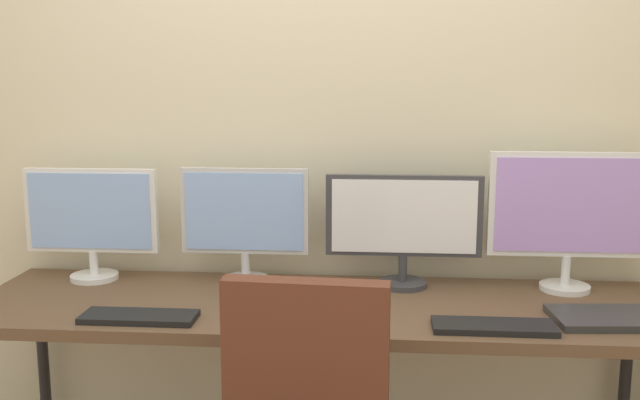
{
  "coord_description": "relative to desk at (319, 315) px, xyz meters",
  "views": [
    {
      "loc": [
        0.19,
        -1.75,
        1.51
      ],
      "look_at": [
        0.0,
        0.65,
        1.09
      ],
      "focal_mm": 39.76,
      "sensor_mm": 36.0,
      "label": 1
    }
  ],
  "objects": [
    {
      "name": "wall_back",
      "position": [
        -0.0,
        0.42,
        0.61
      ],
      "size": [
        4.81,
        0.11,
        2.6
      ],
      "color": "beige",
      "rests_on": "ground_plane"
    },
    {
      "name": "desk",
      "position": [
        0.0,
        0.0,
        0.0
      ],
      "size": [
        2.41,
        0.68,
        0.74
      ],
      "color": "brown",
      "rests_on": "ground_plane"
    },
    {
      "name": "monitor_far_left",
      "position": [
        -0.89,
        0.21,
        0.29
      ],
      "size": [
        0.51,
        0.18,
        0.43
      ],
      "color": "silver",
      "rests_on": "desk"
    },
    {
      "name": "monitor_center_left",
      "position": [
        -0.3,
        0.21,
        0.29
      ],
      "size": [
        0.48,
        0.18,
        0.44
      ],
      "color": "silver",
      "rests_on": "desk"
    },
    {
      "name": "monitor_center_right",
      "position": [
        0.3,
        0.21,
        0.29
      ],
      "size": [
        0.57,
        0.18,
        0.42
      ],
      "color": "#38383D",
      "rests_on": "desk"
    },
    {
      "name": "monitor_far_right",
      "position": [
        0.89,
        0.21,
        0.34
      ],
      "size": [
        0.57,
        0.18,
        0.51
      ],
      "color": "silver",
      "rests_on": "desk"
    },
    {
      "name": "keyboard_left",
      "position": [
        -0.56,
        -0.23,
        0.06
      ],
      "size": [
        0.37,
        0.13,
        0.02
      ],
      "primitive_type": "cube",
      "color": "black",
      "rests_on": "desk"
    },
    {
      "name": "keyboard_right",
      "position": [
        0.56,
        -0.23,
        0.06
      ],
      "size": [
        0.38,
        0.13,
        0.02
      ],
      "primitive_type": "cube",
      "color": "black",
      "rests_on": "desk"
    },
    {
      "name": "computer_mouse",
      "position": [
        -0.16,
        -0.13,
        0.06
      ],
      "size": [
        0.06,
        0.1,
        0.03
      ],
      "primitive_type": "ellipsoid",
      "color": "#38383D",
      "rests_on": "desk"
    },
    {
      "name": "laptop_closed",
      "position": [
        0.92,
        -0.13,
        0.06
      ],
      "size": [
        0.34,
        0.24,
        0.02
      ],
      "primitive_type": "cube",
      "rotation": [
        0.0,
        0.0,
        0.08
      ],
      "color": "#2D2D2D",
      "rests_on": "desk"
    }
  ]
}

